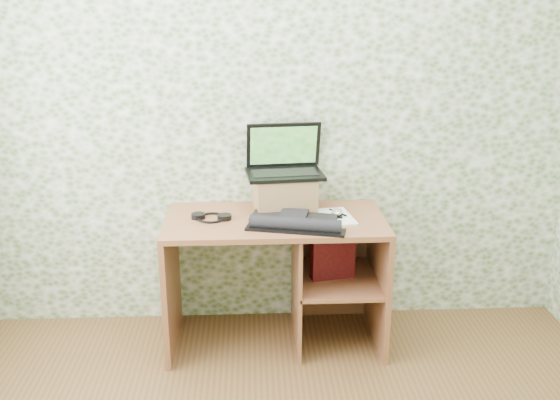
{
  "coord_description": "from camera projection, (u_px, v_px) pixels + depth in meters",
  "views": [
    {
      "loc": [
        -0.13,
        -1.76,
        1.91
      ],
      "look_at": [
        0.02,
        1.39,
        0.87
      ],
      "focal_mm": 40.0,
      "sensor_mm": 36.0,
      "label": 1
    }
  ],
  "objects": [
    {
      "name": "headphones",
      "position": [
        211.0,
        217.0,
        3.39
      ],
      "size": [
        0.22,
        0.18,
        0.03
      ],
      "rotation": [
        0.0,
        0.0,
        -0.17
      ],
      "color": "black",
      "rests_on": "desk"
    },
    {
      "name": "mouse",
      "position": [
        337.0,
        213.0,
        3.4
      ],
      "size": [
        0.06,
        0.09,
        0.03
      ],
      "primitive_type": "ellipsoid",
      "rotation": [
        0.0,
        0.0,
        -0.0
      ],
      "color": "silver",
      "rests_on": "notepad"
    },
    {
      "name": "laptop",
      "position": [
        284.0,
        162.0,
        3.5
      ],
      "size": [
        0.45,
        0.34,
        0.28
      ],
      "rotation": [
        0.0,
        0.0,
        0.1
      ],
      "color": "black",
      "rests_on": "riser"
    },
    {
      "name": "pen",
      "position": [
        338.0,
        212.0,
        3.44
      ],
      "size": [
        0.08,
        0.12,
        0.01
      ],
      "primitive_type": "cylinder",
      "rotation": [
        1.57,
        0.0,
        0.59
      ],
      "color": "black",
      "rests_on": "notepad"
    },
    {
      "name": "red_box",
      "position": [
        333.0,
        253.0,
        3.48
      ],
      "size": [
        0.25,
        0.12,
        0.29
      ],
      "primitive_type": "cube",
      "rotation": [
        0.0,
        0.0,
        0.18
      ],
      "color": "maroon",
      "rests_on": "desk"
    },
    {
      "name": "riser",
      "position": [
        285.0,
        193.0,
        3.51
      ],
      "size": [
        0.36,
        0.31,
        0.2
      ],
      "primitive_type": "cube",
      "rotation": [
        0.0,
        0.0,
        0.1
      ],
      "color": "olive",
      "rests_on": "desk"
    },
    {
      "name": "desk",
      "position": [
        289.0,
        261.0,
        3.52
      ],
      "size": [
        1.2,
        0.6,
        0.75
      ],
      "color": "brown",
      "rests_on": "floor"
    },
    {
      "name": "keyboard",
      "position": [
        294.0,
        222.0,
        3.28
      ],
      "size": [
        0.53,
        0.37,
        0.07
      ],
      "rotation": [
        0.0,
        0.0,
        -0.24
      ],
      "color": "black",
      "rests_on": "desk"
    },
    {
      "name": "notepad",
      "position": [
        333.0,
        217.0,
        3.4
      ],
      "size": [
        0.24,
        0.31,
        0.01
      ],
      "primitive_type": "cube",
      "rotation": [
        0.0,
        0.0,
        0.15
      ],
      "color": "white",
      "rests_on": "desk"
    },
    {
      "name": "wall_back",
      "position": [
        273.0,
        108.0,
        3.52
      ],
      "size": [
        3.5,
        0.0,
        3.5
      ],
      "primitive_type": "plane",
      "rotation": [
        1.57,
        0.0,
        0.0
      ],
      "color": "white",
      "rests_on": "ground"
    }
  ]
}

